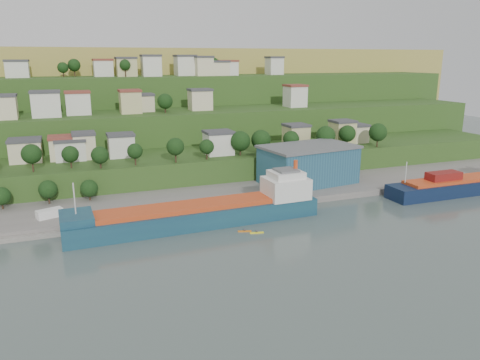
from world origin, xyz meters
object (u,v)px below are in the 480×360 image
cargo_ship_near (205,214)px  kayak_orange (245,231)px  caravan (50,215)px  cargo_ship_far (470,185)px  warehouse (308,164)px

cargo_ship_near → kayak_orange: 12.30m
cargo_ship_near → caravan: size_ratio=10.40×
cargo_ship_near → caravan: bearing=157.9°
cargo_ship_near → caravan: (-38.66, 14.38, -0.05)m
cargo_ship_far → kayak_orange: (-83.28, -7.83, -2.18)m
kayak_orange → cargo_ship_near: bearing=147.7°
cargo_ship_far → caravan: (-129.87, 15.60, 0.29)m
warehouse → caravan: bearing=177.3°
cargo_ship_near → caravan: 41.25m
cargo_ship_far → kayak_orange: size_ratio=16.21×
cargo_ship_far → warehouse: bearing=154.6°
caravan → cargo_ship_far: bearing=-27.3°
warehouse → cargo_ship_far: bearing=-33.6°
warehouse → caravan: 82.23m
kayak_orange → warehouse: bearing=57.9°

